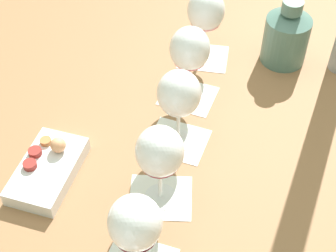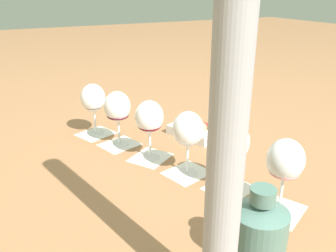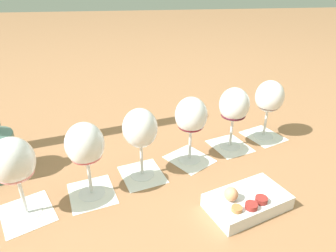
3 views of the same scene
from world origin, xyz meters
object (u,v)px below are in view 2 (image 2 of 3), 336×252
object	(u,v)px
wine_glass_0	(285,163)
wine_glass_2	(188,132)
umbrella_pole	(230,106)
wine_glass_1	(232,144)
ceramic_vase	(259,232)
snack_dish	(195,131)
wine_glass_3	(149,119)
wine_glass_4	(117,108)
wine_glass_5	(93,100)

from	to	relation	value
wine_glass_0	wine_glass_2	xyz separation A→B (m)	(0.26, 0.11, -0.00)
umbrella_pole	wine_glass_1	bearing A→B (deg)	-39.25
ceramic_vase	snack_dish	distance (m)	0.63
wine_glass_1	wine_glass_3	xyz separation A→B (m)	(0.26, 0.11, 0.00)
wine_glass_4	umbrella_pole	size ratio (longest dim) A/B	0.26
wine_glass_4	wine_glass_2	bearing A→B (deg)	-158.57
wine_glass_0	wine_glass_4	xyz separation A→B (m)	(0.53, 0.21, 0.00)
wine_glass_2	wine_glass_4	bearing A→B (deg)	21.43
wine_glass_1	wine_glass_3	distance (m)	0.29
wine_glass_4	snack_dish	size ratio (longest dim) A/B	0.91
wine_glass_3	ceramic_vase	bearing A→B (deg)	179.95
wine_glass_1	snack_dish	bearing A→B (deg)	-16.00
wine_glass_4	snack_dish	bearing A→B (deg)	-101.27
wine_glass_0	umbrella_pole	world-z (taller)	umbrella_pole
snack_dish	wine_glass_1	bearing A→B (deg)	164.00
wine_glass_0	wine_glass_4	distance (m)	0.58
ceramic_vase	snack_dish	world-z (taller)	ceramic_vase
wine_glass_3	snack_dish	size ratio (longest dim) A/B	0.91
snack_dish	wine_glass_4	bearing A→B (deg)	78.73
wine_glass_4	wine_glass_0	bearing A→B (deg)	-158.29
wine_glass_1	wine_glass_3	size ratio (longest dim) A/B	1.00
snack_dish	wine_glass_3	bearing A→B (deg)	111.58
wine_glass_2	ceramic_vase	xyz separation A→B (m)	(-0.37, 0.06, -0.06)
wine_glass_1	wine_glass_2	world-z (taller)	same
wine_glass_0	ceramic_vase	world-z (taller)	wine_glass_0
wine_glass_0	snack_dish	distance (m)	0.50
snack_dish	umbrella_pole	distance (m)	0.80
wine_glass_5	snack_dish	distance (m)	0.38
wine_glass_2	snack_dish	bearing A→B (deg)	-35.40
wine_glass_0	snack_dish	size ratio (longest dim) A/B	0.91
wine_glass_5	umbrella_pole	xyz separation A→B (m)	(-0.82, 0.03, 0.23)
snack_dish	umbrella_pole	bearing A→B (deg)	152.04
wine_glass_0	umbrella_pole	xyz separation A→B (m)	(-0.16, 0.29, 0.23)
wine_glass_3	wine_glass_4	distance (m)	0.15
wine_glass_3	wine_glass_5	xyz separation A→B (m)	(0.26, 0.10, -0.00)
ceramic_vase	wine_glass_2	bearing A→B (deg)	-8.55
wine_glass_2	wine_glass_5	world-z (taller)	same
wine_glass_5	snack_dish	world-z (taller)	wine_glass_5
wine_glass_0	wine_glass_1	size ratio (longest dim) A/B	1.00
wine_glass_4	wine_glass_5	world-z (taller)	same
wine_glass_2	wine_glass_3	size ratio (longest dim) A/B	1.00
wine_glass_2	umbrella_pole	bearing A→B (deg)	156.45
wine_glass_3	wine_glass_5	world-z (taller)	same
wine_glass_3	wine_glass_4	xyz separation A→B (m)	(0.14, 0.05, 0.00)
wine_glass_2	ceramic_vase	world-z (taller)	wine_glass_2
wine_glass_5	umbrella_pole	distance (m)	0.85
wine_glass_4	snack_dish	distance (m)	0.29
wine_glass_5	ceramic_vase	size ratio (longest dim) A/B	1.12
wine_glass_3	ceramic_vase	xyz separation A→B (m)	(-0.51, 0.00, -0.06)
wine_glass_2	wine_glass_3	bearing A→B (deg)	21.73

